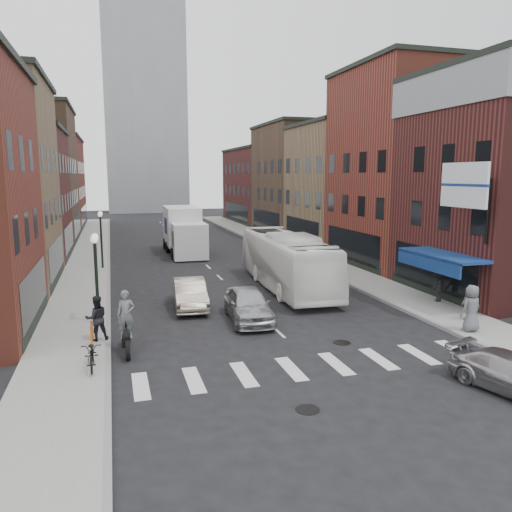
# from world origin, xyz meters

# --- Properties ---
(ground) EXTENTS (160.00, 160.00, 0.00)m
(ground) POSITION_xyz_m (0.00, 0.00, 0.00)
(ground) COLOR black
(ground) RESTS_ON ground
(sidewalk_left) EXTENTS (3.00, 74.00, 0.15)m
(sidewalk_left) POSITION_xyz_m (-8.50, 22.00, 0.07)
(sidewalk_left) COLOR gray
(sidewalk_left) RESTS_ON ground
(sidewalk_right) EXTENTS (3.00, 74.00, 0.15)m
(sidewalk_right) POSITION_xyz_m (8.50, 22.00, 0.07)
(sidewalk_right) COLOR gray
(sidewalk_right) RESTS_ON ground
(curb_left) EXTENTS (0.20, 74.00, 0.16)m
(curb_left) POSITION_xyz_m (-7.00, 22.00, 0.00)
(curb_left) COLOR gray
(curb_left) RESTS_ON ground
(curb_right) EXTENTS (0.20, 74.00, 0.16)m
(curb_right) POSITION_xyz_m (7.00, 22.00, 0.00)
(curb_right) COLOR gray
(curb_right) RESTS_ON ground
(crosswalk_stripes) EXTENTS (12.00, 2.20, 0.01)m
(crosswalk_stripes) POSITION_xyz_m (0.00, -3.00, 0.00)
(crosswalk_stripes) COLOR silver
(crosswalk_stripes) RESTS_ON ground
(bldg_left_far_a) EXTENTS (10.30, 12.20, 13.30)m
(bldg_left_far_a) POSITION_xyz_m (-14.99, 35.00, 6.65)
(bldg_left_far_a) COLOR #4A3425
(bldg_left_far_a) RESTS_ON ground
(bldg_left_far_b) EXTENTS (10.30, 16.20, 11.30)m
(bldg_left_far_b) POSITION_xyz_m (-14.99, 49.00, 5.65)
(bldg_left_far_b) COLOR maroon
(bldg_left_far_b) RESTS_ON ground
(bldg_right_mid_a) EXTENTS (10.30, 10.20, 14.30)m
(bldg_right_mid_a) POSITION_xyz_m (15.00, 14.00, 7.15)
(bldg_right_mid_a) COLOR maroon
(bldg_right_mid_a) RESTS_ON ground
(bldg_right_mid_b) EXTENTS (10.30, 10.20, 11.30)m
(bldg_right_mid_b) POSITION_xyz_m (14.99, 24.00, 5.65)
(bldg_right_mid_b) COLOR olive
(bldg_right_mid_b) RESTS_ON ground
(bldg_right_far_a) EXTENTS (10.30, 12.20, 12.30)m
(bldg_right_far_a) POSITION_xyz_m (14.99, 35.00, 6.15)
(bldg_right_far_a) COLOR #4A3425
(bldg_right_far_a) RESTS_ON ground
(bldg_right_far_b) EXTENTS (10.30, 16.20, 10.30)m
(bldg_right_far_b) POSITION_xyz_m (14.99, 49.00, 5.15)
(bldg_right_far_b) COLOR #4C1D1B
(bldg_right_far_b) RESTS_ON ground
(awning_blue) EXTENTS (1.80, 5.00, 0.78)m
(awning_blue) POSITION_xyz_m (8.93, 2.50, 2.63)
(awning_blue) COLOR navy
(awning_blue) RESTS_ON ground
(billboard_sign) EXTENTS (1.52, 3.00, 3.70)m
(billboard_sign) POSITION_xyz_m (8.59, 0.50, 6.13)
(billboard_sign) COLOR black
(billboard_sign) RESTS_ON ground
(distant_tower) EXTENTS (14.00, 14.00, 50.00)m
(distant_tower) POSITION_xyz_m (0.00, 78.00, 25.00)
(distant_tower) COLOR #9399A0
(distant_tower) RESTS_ON ground
(streetlamp_near) EXTENTS (0.32, 1.22, 4.11)m
(streetlamp_near) POSITION_xyz_m (-7.40, 4.00, 2.91)
(streetlamp_near) COLOR black
(streetlamp_near) RESTS_ON ground
(streetlamp_far) EXTENTS (0.32, 1.22, 4.11)m
(streetlamp_far) POSITION_xyz_m (-7.40, 18.00, 2.91)
(streetlamp_far) COLOR black
(streetlamp_far) RESTS_ON ground
(bike_rack) EXTENTS (0.08, 0.68, 0.80)m
(bike_rack) POSITION_xyz_m (-7.60, 1.30, 0.55)
(bike_rack) COLOR #D8590C
(bike_rack) RESTS_ON sidewalk_left
(box_truck) EXTENTS (2.90, 9.06, 3.92)m
(box_truck) POSITION_xyz_m (-0.80, 23.58, 1.94)
(box_truck) COLOR silver
(box_truck) RESTS_ON ground
(motorcycle_rider) EXTENTS (0.70, 2.38, 2.42)m
(motorcycle_rider) POSITION_xyz_m (-6.30, 0.22, 1.13)
(motorcycle_rider) COLOR black
(motorcycle_rider) RESTS_ON ground
(transit_bus) EXTENTS (3.33, 11.96, 3.30)m
(transit_bus) POSITION_xyz_m (3.16, 8.90, 1.65)
(transit_bus) COLOR white
(transit_bus) RESTS_ON ground
(sedan_left_near) EXTENTS (2.17, 4.68, 1.55)m
(sedan_left_near) POSITION_xyz_m (-0.80, 3.00, 0.78)
(sedan_left_near) COLOR #B1B0B5
(sedan_left_near) RESTS_ON ground
(sedan_left_far) EXTENTS (1.87, 4.52, 1.46)m
(sedan_left_far) POSITION_xyz_m (-3.03, 6.00, 0.73)
(sedan_left_far) COLOR #BBAC97
(sedan_left_far) RESTS_ON ground
(parked_bicycle) EXTENTS (0.67, 1.85, 0.97)m
(parked_bicycle) POSITION_xyz_m (-7.50, -1.34, 0.63)
(parked_bicycle) COLOR black
(parked_bicycle) RESTS_ON sidewalk_left
(ped_left_solo) EXTENTS (0.95, 0.66, 1.80)m
(ped_left_solo) POSITION_xyz_m (-7.40, 1.63, 1.05)
(ped_left_solo) COLOR black
(ped_left_solo) RESTS_ON sidewalk_left
(ped_right_a) EXTENTS (1.09, 0.63, 1.61)m
(ped_right_a) POSITION_xyz_m (9.48, 3.17, 0.95)
(ped_right_a) COLOR black
(ped_right_a) RESTS_ON sidewalk_right
(ped_right_b) EXTENTS (0.92, 0.49, 1.55)m
(ped_right_b) POSITION_xyz_m (8.71, -0.17, 0.92)
(ped_right_b) COLOR olive
(ped_right_b) RESTS_ON sidewalk_right
(ped_right_c) EXTENTS (1.05, 0.76, 1.98)m
(ped_right_c) POSITION_xyz_m (7.65, -1.54, 1.14)
(ped_right_c) COLOR #5B5E63
(ped_right_c) RESTS_ON sidewalk_right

